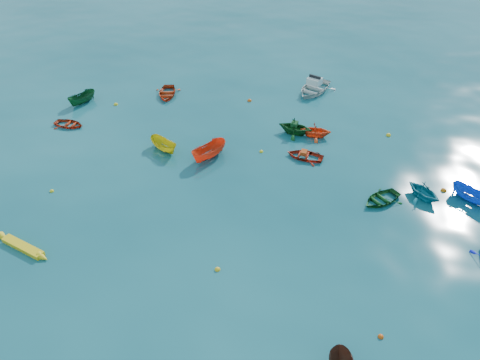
# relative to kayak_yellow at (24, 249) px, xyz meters

# --- Properties ---
(ground) EXTENTS (160.00, 160.00, 0.00)m
(ground) POSITION_rel_kayak_yellow_xyz_m (11.31, 3.31, 0.00)
(ground) COLOR #0A434E
(ground) RESTS_ON ground
(sampan_yellow_mid) EXTENTS (2.88, 2.42, 1.07)m
(sampan_yellow_mid) POSITION_rel_kayak_yellow_xyz_m (4.87, 11.58, 0.00)
(sampan_yellow_mid) COLOR gold
(sampan_yellow_mid) RESTS_ON ground
(dinghy_green_e) EXTENTS (3.44, 3.39, 0.59)m
(dinghy_green_e) POSITION_rel_kayak_yellow_xyz_m (20.75, 8.19, 0.00)
(dinghy_green_e) COLOR #114A19
(dinghy_green_e) RESTS_ON ground
(dinghy_cyan_se) EXTENTS (3.20, 3.21, 1.28)m
(dinghy_cyan_se) POSITION_rel_kayak_yellow_xyz_m (23.47, 9.08, 0.00)
(dinghy_cyan_se) COLOR #16788C
(dinghy_cyan_se) RESTS_ON ground
(dinghy_red_nw) EXTENTS (2.76, 2.12, 0.53)m
(dinghy_red_nw) POSITION_rel_kayak_yellow_xyz_m (-4.03, 13.75, 0.00)
(dinghy_red_nw) COLOR #B12A0E
(dinghy_red_nw) RESTS_ON ground
(sampan_orange_n) EXTENTS (2.77, 3.41, 1.26)m
(sampan_orange_n) POSITION_rel_kayak_yellow_xyz_m (8.48, 11.16, 0.00)
(sampan_orange_n) COLOR #F83F17
(sampan_orange_n) RESTS_ON ground
(dinghy_green_n) EXTENTS (3.17, 2.88, 1.44)m
(dinghy_green_n) POSITION_rel_kayak_yellow_xyz_m (14.46, 15.82, 0.00)
(dinghy_green_n) COLOR #114819
(dinghy_green_n) RESTS_ON ground
(dinghy_red_ne) EXTENTS (3.01, 2.37, 0.57)m
(dinghy_red_ne) POSITION_rel_kayak_yellow_xyz_m (15.48, 12.47, 0.00)
(dinghy_red_ne) COLOR #AE210E
(dinghy_red_ne) RESTS_ON ground
(sampan_blue_far) EXTENTS (2.84, 2.62, 1.09)m
(sampan_blue_far) POSITION_rel_kayak_yellow_xyz_m (26.52, 9.28, 0.00)
(sampan_blue_far) COLOR blue
(sampan_blue_far) RESTS_ON ground
(dinghy_red_far) EXTENTS (2.90, 3.63, 0.67)m
(dinghy_red_far) POSITION_rel_kayak_yellow_xyz_m (2.26, 20.59, 0.00)
(dinghy_red_far) COLOR red
(dinghy_red_far) RESTS_ON ground
(dinghy_orange_far) EXTENTS (2.46, 2.13, 1.29)m
(dinghy_orange_far) POSITION_rel_kayak_yellow_xyz_m (16.07, 15.66, 0.00)
(dinghy_orange_far) COLOR #F24616
(dinghy_orange_far) RESTS_ON ground
(sampan_green_far) EXTENTS (2.19, 3.01, 1.09)m
(sampan_green_far) POSITION_rel_kayak_yellow_xyz_m (-4.70, 17.75, 0.00)
(sampan_green_far) COLOR #124E24
(sampan_green_far) RESTS_ON ground
(kayak_yellow) EXTENTS (3.70, 1.76, 0.37)m
(kayak_yellow) POSITION_rel_kayak_yellow_xyz_m (0.00, 0.00, 0.00)
(kayak_yellow) COLOR yellow
(kayak_yellow) RESTS_ON ground
(motorboat_white) EXTENTS (4.75, 5.36, 1.52)m
(motorboat_white) POSITION_rel_kayak_yellow_xyz_m (15.53, 23.75, 0.00)
(motorboat_white) COLOR silver
(motorboat_white) RESTS_ON ground
(tarp_green_b) EXTENTS (0.61, 0.72, 0.31)m
(tarp_green_b) POSITION_rel_kayak_yellow_xyz_m (14.36, 15.84, 0.87)
(tarp_green_b) COLOR #0F3E18
(tarp_green_b) RESTS_ON dinghy_green_n
(tarp_orange_b) EXTENTS (0.54, 0.66, 0.29)m
(tarp_orange_b) POSITION_rel_kayak_yellow_xyz_m (15.38, 12.49, 0.43)
(tarp_orange_b) COLOR #BA3E13
(tarp_orange_b) RESTS_ON dinghy_red_ne
(buoy_ye_a) EXTENTS (0.32, 0.32, 0.32)m
(buoy_ye_a) POSITION_rel_kayak_yellow_xyz_m (11.47, 0.40, 0.00)
(buoy_ye_a) COLOR yellow
(buoy_ye_a) RESTS_ON ground
(buoy_or_b) EXTENTS (0.29, 0.29, 0.29)m
(buoy_or_b) POSITION_rel_kayak_yellow_xyz_m (20.12, -2.42, 0.00)
(buoy_or_b) COLOR #D4480B
(buoy_or_b) RESTS_ON ground
(buoy_ye_b) EXTENTS (0.29, 0.29, 0.29)m
(buoy_ye_b) POSITION_rel_kayak_yellow_xyz_m (-1.07, 5.31, 0.00)
(buoy_ye_b) COLOR yellow
(buoy_ye_b) RESTS_ON ground
(buoy_or_c) EXTENTS (0.33, 0.33, 0.33)m
(buoy_or_c) POSITION_rel_kayak_yellow_xyz_m (8.97, 13.47, 0.00)
(buoy_or_c) COLOR #F04E0D
(buoy_or_c) RESTS_ON ground
(buoy_ye_c) EXTENTS (0.29, 0.29, 0.29)m
(buoy_ye_c) POSITION_rel_kayak_yellow_xyz_m (12.17, 12.66, 0.00)
(buoy_ye_c) COLOR yellow
(buoy_ye_c) RESTS_ON ground
(buoy_or_d) EXTENTS (0.39, 0.39, 0.39)m
(buoy_or_d) POSITION_rel_kayak_yellow_xyz_m (25.00, 10.08, 0.00)
(buoy_or_d) COLOR orange
(buoy_or_d) RESTS_ON ground
(buoy_ye_d) EXTENTS (0.37, 0.37, 0.37)m
(buoy_ye_d) POSITION_rel_kayak_yellow_xyz_m (-1.69, 17.97, 0.00)
(buoy_ye_d) COLOR yellow
(buoy_ye_d) RESTS_ON ground
(buoy_or_e) EXTENTS (0.39, 0.39, 0.39)m
(buoy_or_e) POSITION_rel_kayak_yellow_xyz_m (9.93, 20.81, 0.00)
(buoy_or_e) COLOR #D04D0B
(buoy_or_e) RESTS_ON ground
(buoy_ye_e) EXTENTS (0.39, 0.39, 0.39)m
(buoy_ye_e) POSITION_rel_kayak_yellow_xyz_m (21.86, 16.85, 0.00)
(buoy_ye_e) COLOR yellow
(buoy_ye_e) RESTS_ON ground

